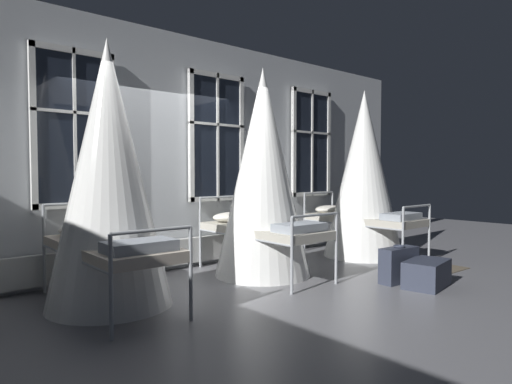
{
  "coord_description": "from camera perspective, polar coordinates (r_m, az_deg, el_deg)",
  "views": [
    {
      "loc": [
        -2.95,
        -4.58,
        1.38
      ],
      "look_at": [
        0.9,
        -0.14,
        1.12
      ],
      "focal_mm": 31.51,
      "sensor_mm": 36.0,
      "label": 1
    }
  ],
  "objects": [
    {
      "name": "ground",
      "position": [
        5.62,
        -8.01,
        -11.73
      ],
      "size": [
        19.74,
        19.74,
        0.0
      ],
      "primitive_type": "plane",
      "color": "slate"
    },
    {
      "name": "back_wall_with_windows",
      "position": [
        6.37,
        -13.28,
        5.09
      ],
      "size": [
        10.87,
        0.1,
        3.34
      ],
      "primitive_type": "cube",
      "color": "silver",
      "rests_on": "ground"
    },
    {
      "name": "window_bank",
      "position": [
        6.26,
        -12.72,
        -0.35
      ],
      "size": [
        7.32,
        0.1,
        2.79
      ],
      "color": "black",
      "rests_on": "ground"
    },
    {
      "name": "cot_second",
      "position": [
        4.85,
        -18.2,
        1.88
      ],
      "size": [
        1.28,
        1.94,
        2.75
      ],
      "rotation": [
        0.0,
        0.0,
        1.56
      ],
      "color": "#9EA3A8",
      "rests_on": "ground"
    },
    {
      "name": "cot_third",
      "position": [
        6.0,
        0.86,
        2.2
      ],
      "size": [
        1.28,
        1.95,
        2.77
      ],
      "rotation": [
        0.0,
        0.0,
        1.55
      ],
      "color": "#9EA3A8",
      "rests_on": "ground"
    },
    {
      "name": "cot_fourth",
      "position": [
        7.57,
        13.48,
        2.01
      ],
      "size": [
        1.28,
        1.94,
        2.71
      ],
      "rotation": [
        0.0,
        0.0,
        1.58
      ],
      "color": "#9EA3A8",
      "rests_on": "ground"
    },
    {
      "name": "rug_fourth",
      "position": [
        6.99,
        22.05,
        -9.01
      ],
      "size": [
        0.81,
        0.58,
        0.01
      ],
      "primitive_type": "cube",
      "rotation": [
        0.0,
        0.0,
        -0.03
      ],
      "color": "brown",
      "rests_on": "ground"
    },
    {
      "name": "suitcase_dark",
      "position": [
        5.97,
        17.67,
        -8.78
      ],
      "size": [
        0.57,
        0.26,
        0.47
      ],
      "rotation": [
        0.0,
        0.0,
        -0.08
      ],
      "color": "#2D3342",
      "rests_on": "ground"
    },
    {
      "name": "travel_trunk",
      "position": [
        5.86,
        20.85,
        -9.66
      ],
      "size": [
        0.7,
        0.51,
        0.32
      ],
      "primitive_type": "cube",
      "rotation": [
        0.0,
        0.0,
        0.18
      ],
      "color": "#2D3342",
      "rests_on": "ground"
    }
  ]
}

